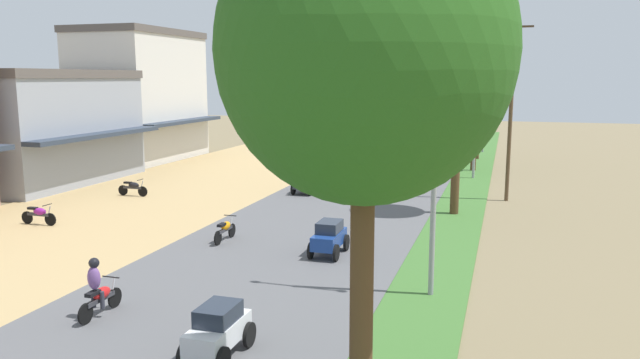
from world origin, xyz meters
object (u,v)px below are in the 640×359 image
(parked_motorbike_third, at_px, (39,214))
(streetlamp_far, at_px, (485,97))
(motorbike_ahead_fourth, at_px, (225,229))
(streetlamp_near, at_px, (436,132))
(car_hatchback_blue, at_px, (329,237))
(car_van_red, at_px, (360,159))
(median_tree_nearest, at_px, (364,52))
(car_sedan_charcoal, at_px, (307,181))
(motorbike_ahead_third, at_px, (98,289))
(median_tree_second, at_px, (459,77))
(streetlamp_mid, at_px, (476,105))
(utility_pole_near, at_px, (511,107))
(parked_motorbike_fourth, at_px, (133,187))
(median_tree_third, at_px, (476,100))
(car_hatchback_white, at_px, (218,329))
(median_tree_fourth, at_px, (481,57))

(parked_motorbike_third, xyz_separation_m, streetlamp_far, (17.46, 32.95, 4.24))
(streetlamp_far, xyz_separation_m, motorbike_ahead_fourth, (-8.45, -33.01, -4.22))
(streetlamp_near, distance_m, car_hatchback_blue, 6.52)
(streetlamp_near, distance_m, car_van_red, 23.64)
(median_tree_nearest, relative_size, car_hatchback_blue, 4.62)
(car_sedan_charcoal, relative_size, car_van_red, 0.94)
(streetlamp_near, xyz_separation_m, motorbike_ahead_fourth, (-8.45, 3.55, -4.33))
(streetlamp_near, bearing_deg, motorbike_ahead_third, -152.17)
(median_tree_second, xyz_separation_m, car_sedan_charcoal, (-8.34, 2.89, -5.73))
(median_tree_second, relative_size, streetlamp_mid, 1.02)
(utility_pole_near, bearing_deg, median_tree_second, -119.29)
(parked_motorbike_fourth, bearing_deg, streetlamp_near, -31.14)
(parked_motorbike_third, height_order, streetlamp_far, streetlamp_far)
(parked_motorbike_third, bearing_deg, median_tree_nearest, -33.84)
(median_tree_nearest, height_order, median_tree_third, median_tree_nearest)
(utility_pole_near, height_order, car_hatchback_white, utility_pole_near)
(median_tree_nearest, xyz_separation_m, car_van_red, (-7.21, 29.99, -5.80))
(car_sedan_charcoal, height_order, car_van_red, car_van_red)
(motorbike_ahead_third, bearing_deg, median_tree_third, 74.81)
(car_hatchback_white, distance_m, motorbike_ahead_fourth, 10.11)
(parked_motorbike_third, xyz_separation_m, car_hatchback_white, (13.29, -9.21, 0.19))
(car_hatchback_blue, distance_m, motorbike_ahead_third, 8.53)
(median_tree_third, height_order, motorbike_ahead_third, median_tree_third)
(median_tree_fourth, relative_size, streetlamp_mid, 1.28)
(median_tree_fourth, bearing_deg, utility_pole_near, -81.95)
(streetlamp_mid, distance_m, motorbike_ahead_fourth, 20.87)
(parked_motorbike_third, height_order, median_tree_fourth, median_tree_fourth)
(median_tree_fourth, xyz_separation_m, motorbike_ahead_fourth, (-8.22, -28.27, -7.45))
(median_tree_nearest, xyz_separation_m, median_tree_third, (0.07, 33.43, -1.89))
(streetlamp_near, height_order, car_van_red, streetlamp_near)
(streetlamp_mid, relative_size, motorbike_ahead_fourth, 4.54)
(median_tree_nearest, xyz_separation_m, car_sedan_charcoal, (-8.35, 22.07, -6.08))
(median_tree_nearest, height_order, utility_pole_near, utility_pole_near)
(median_tree_nearest, height_order, streetlamp_near, median_tree_nearest)
(motorbike_ahead_fourth, bearing_deg, car_van_red, 87.00)
(parked_motorbike_fourth, height_order, car_sedan_charcoal, car_sedan_charcoal)
(parked_motorbike_third, bearing_deg, car_van_red, 61.64)
(streetlamp_far, distance_m, car_hatchback_white, 42.56)
(median_tree_nearest, bearing_deg, median_tree_fourth, 89.95)
(median_tree_third, distance_m, utility_pole_near, 10.31)
(parked_motorbike_third, distance_m, parked_motorbike_fourth, 6.88)
(median_tree_second, relative_size, car_sedan_charcoal, 3.67)
(streetlamp_mid, height_order, utility_pole_near, utility_pole_near)
(median_tree_fourth, bearing_deg, car_hatchback_white, -95.99)
(car_van_red, bearing_deg, utility_pole_near, -34.68)
(median_tree_second, bearing_deg, car_van_red, 123.67)
(streetlamp_mid, distance_m, car_hatchback_white, 28.36)
(streetlamp_mid, distance_m, car_hatchback_blue, 20.00)
(streetlamp_mid, bearing_deg, streetlamp_near, -90.00)
(median_tree_nearest, height_order, motorbike_ahead_third, median_tree_nearest)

